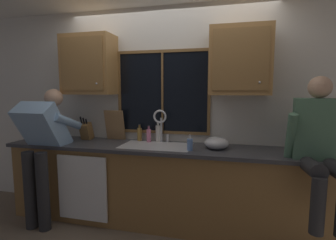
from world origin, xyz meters
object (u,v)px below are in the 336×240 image
at_px(person_standing, 43,142).
at_px(person_sitting_on_counter, 320,141).
at_px(bottle_tall_clear, 149,135).
at_px(cutting_board, 115,125).
at_px(bottle_amber_small, 140,134).
at_px(soap_dispenser, 190,144).
at_px(bottle_green_glass, 158,133).
at_px(mixing_bowl, 217,143).
at_px(knife_block, 86,131).

xyz_separation_m(person_standing, person_sitting_on_counter, (2.84, 0.05, 0.14)).
height_order(person_sitting_on_counter, bottle_tall_clear, person_sitting_on_counter).
relative_size(cutting_board, bottle_tall_clear, 1.85).
relative_size(bottle_tall_clear, bottle_amber_small, 0.99).
bearing_deg(soap_dispenser, bottle_green_glass, 142.33).
bearing_deg(bottle_amber_small, mixing_bowl, -11.65).
bearing_deg(person_sitting_on_counter, bottle_amber_small, 165.32).
relative_size(knife_block, mixing_bowl, 1.20).
distance_m(person_sitting_on_counter, bottle_green_glass, 1.70).
distance_m(knife_block, bottle_amber_small, 0.69).
height_order(person_standing, mixing_bowl, person_standing).
bearing_deg(bottle_amber_small, bottle_tall_clear, -18.07).
bearing_deg(bottle_green_glass, person_sitting_on_counter, -16.52).
bearing_deg(person_standing, bottle_amber_small, 29.03).
bearing_deg(knife_block, mixing_bowl, -3.76).
distance_m(person_standing, bottle_tall_clear, 1.21).
height_order(mixing_bowl, bottle_amber_small, bottle_amber_small).
bearing_deg(bottle_green_glass, mixing_bowl, -14.87).
distance_m(person_sitting_on_counter, mixing_bowl, 0.97).
distance_m(soap_dispenser, bottle_green_glass, 0.57).
relative_size(person_sitting_on_counter, bottle_tall_clear, 6.04).
bearing_deg(knife_block, cutting_board, 12.39).
xyz_separation_m(mixing_bowl, bottle_green_glass, (-0.72, 0.19, 0.05)).
bearing_deg(mixing_bowl, person_standing, -170.00).
relative_size(mixing_bowl, bottle_tall_clear, 1.29).
relative_size(person_sitting_on_counter, bottle_amber_small, 5.97).
distance_m(cutting_board, bottle_green_glass, 0.58).
distance_m(person_sitting_on_counter, soap_dispenser, 1.20).
distance_m(soap_dispenser, bottle_amber_small, 0.78).
xyz_separation_m(person_standing, bottle_amber_small, (0.97, 0.54, 0.04)).
xyz_separation_m(bottle_green_glass, bottle_amber_small, (-0.24, 0.01, -0.02)).
bearing_deg(person_sitting_on_counter, knife_block, 171.10).
distance_m(person_standing, knife_block, 0.53).
height_order(soap_dispenser, bottle_tall_clear, bottle_tall_clear).
xyz_separation_m(soap_dispenser, bottle_green_glass, (-0.45, 0.35, 0.04)).
relative_size(soap_dispenser, bottle_green_glass, 0.66).
relative_size(mixing_bowl, soap_dispenser, 1.54).
distance_m(knife_block, mixing_bowl, 1.65).
relative_size(cutting_board, bottle_green_glass, 1.47).
xyz_separation_m(person_standing, cutting_board, (0.64, 0.53, 0.15)).
bearing_deg(person_standing, bottle_tall_clear, 24.09).
height_order(mixing_bowl, soap_dispenser, soap_dispenser).
xyz_separation_m(knife_block, bottle_green_glass, (0.93, 0.08, -0.00)).
xyz_separation_m(person_standing, knife_block, (0.28, 0.45, 0.07)).
distance_m(mixing_bowl, bottle_amber_small, 0.98).
xyz_separation_m(person_sitting_on_counter, bottle_amber_small, (-1.87, 0.49, -0.10)).
distance_m(person_sitting_on_counter, bottle_tall_clear, 1.80).
xyz_separation_m(cutting_board, soap_dispenser, (1.02, -0.34, -0.12)).
bearing_deg(cutting_board, knife_block, -167.61).
bearing_deg(bottle_amber_small, person_standing, -150.97).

